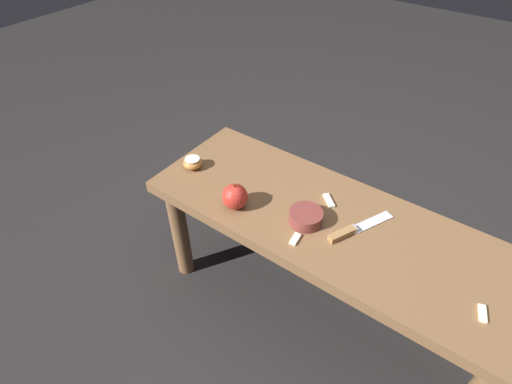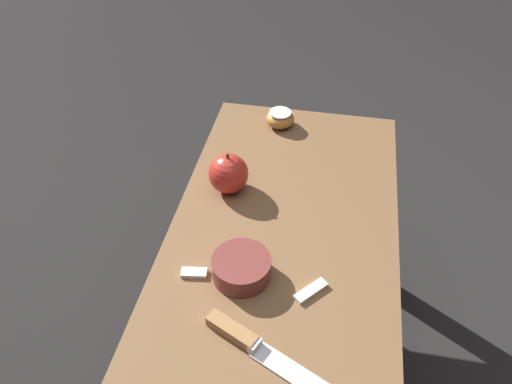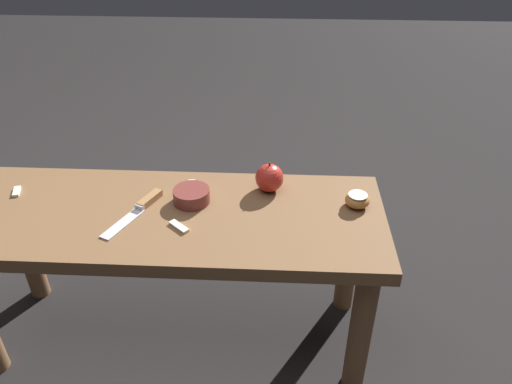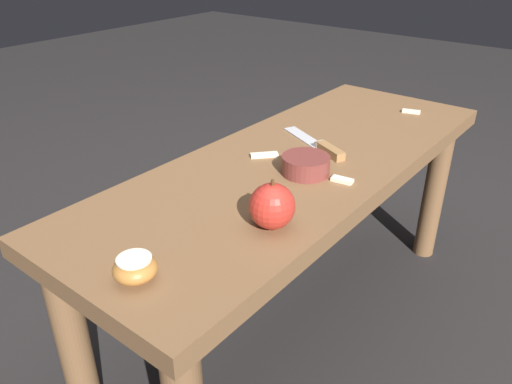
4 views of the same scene
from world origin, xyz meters
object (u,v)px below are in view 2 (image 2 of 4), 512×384
Objects in this scene: bowl at (241,268)px; wooden_bench at (267,335)px; knife at (251,343)px; apple_whole at (228,174)px; apple_cut at (280,119)px.

wooden_bench is at bearing -136.13° from bowl.
apple_whole is (0.35, 0.11, 0.03)m from knife.
apple_cut is 0.66× the size of bowl.
bowl is at bearing -161.61° from apple_whole.
wooden_bench is at bearing 104.28° from knife.
bowl is (0.06, 0.06, 0.10)m from wooden_bench.
apple_cut is 0.46m from bowl.
apple_whole is 0.23m from bowl.
apple_whole reaches higher than bowl.
knife is 3.28× the size of apple_cut.
bowl is (-0.22, -0.07, -0.02)m from apple_whole.
apple_cut is at bearing 6.37° from wooden_bench.
apple_whole is 0.26m from apple_cut.
wooden_bench is 0.12m from knife.
apple_whole reaches higher than knife.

